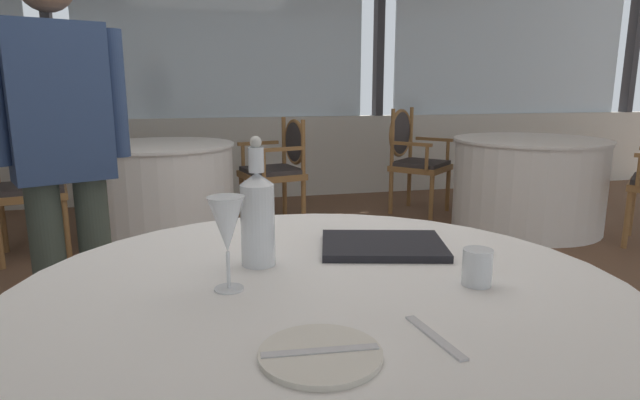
{
  "coord_description": "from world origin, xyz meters",
  "views": [
    {
      "loc": [
        -0.37,
        -2.18,
        1.18
      ],
      "look_at": [
        -0.04,
        -0.78,
        0.87
      ],
      "focal_mm": 29.82,
      "sensor_mm": 36.0,
      "label": 1
    }
  ],
  "objects": [
    {
      "name": "water_tumbler",
      "position": [
        0.22,
        -1.18,
        0.79
      ],
      "size": [
        0.07,
        0.07,
        0.08
      ],
      "primitive_type": "cylinder",
      "color": "white",
      "rests_on": "foreground_table"
    },
    {
      "name": "dinner_fork",
      "position": [
        0.02,
        -1.39,
        0.75
      ],
      "size": [
        0.04,
        0.18,
        0.0
      ],
      "primitive_type": "cube",
      "rotation": [
        0.0,
        0.0,
        1.69
      ],
      "color": "silver",
      "rests_on": "foreground_table"
    },
    {
      "name": "wine_glass",
      "position": [
        -0.31,
        -1.08,
        0.89
      ],
      "size": [
        0.08,
        0.08,
        0.21
      ],
      "color": "white",
      "rests_on": "foreground_table"
    },
    {
      "name": "side_plate",
      "position": [
        -0.19,
        -1.41,
        0.75
      ],
      "size": [
        0.2,
        0.2,
        0.01
      ],
      "primitive_type": "cylinder",
      "color": "silver",
      "rests_on": "foreground_table"
    },
    {
      "name": "water_bottle",
      "position": [
        -0.23,
        -0.93,
        0.87
      ],
      "size": [
        0.08,
        0.08,
        0.32
      ],
      "color": "white",
      "rests_on": "foreground_table"
    },
    {
      "name": "diner_person_0",
      "position": [
        -0.88,
        0.1,
        0.94
      ],
      "size": [
        0.49,
        0.33,
        1.65
      ],
      "rotation": [
        0.0,
        0.0,
        5.11
      ],
      "color": "#424C42",
      "rests_on": "ground_plane"
    },
    {
      "name": "window_wall_far",
      "position": [
        0.0,
        3.41,
        1.17
      ],
      "size": [
        10.33,
        0.14,
        2.94
      ],
      "color": "beige",
      "rests_on": "ground_plane"
    },
    {
      "name": "background_table_2",
      "position": [
        2.33,
        1.65,
        0.37
      ],
      "size": [
        1.24,
        1.24,
        0.75
      ],
      "color": "white",
      "rests_on": "ground_plane"
    },
    {
      "name": "dining_chair_0_1",
      "position": [
        -1.56,
        1.75,
        0.57
      ],
      "size": [
        0.55,
        0.61,
        0.97
      ],
      "rotation": [
        0.0,
        0.0,
        6.51
      ],
      "color": "olive",
      "rests_on": "ground_plane"
    },
    {
      "name": "menu_book",
      "position": [
        0.11,
        -0.88,
        0.76
      ],
      "size": [
        0.37,
        0.31,
        0.02
      ],
      "primitive_type": "cube",
      "rotation": [
        0.0,
        0.0,
        -0.25
      ],
      "color": "black",
      "rests_on": "foreground_table"
    },
    {
      "name": "ground_plane",
      "position": [
        0.0,
        0.0,
        0.0
      ],
      "size": [
        13.43,
        13.43,
        0.0
      ],
      "primitive_type": "plane",
      "color": "brown"
    },
    {
      "name": "dining_chair_2_1",
      "position": [
        1.62,
        2.42,
        0.56
      ],
      "size": [
        0.66,
        0.66,
        0.97
      ],
      "rotation": [
        0.0,
        0.0,
        11.73
      ],
      "color": "olive",
      "rests_on": "ground_plane"
    },
    {
      "name": "dining_chair_0_0",
      "position": [
        0.34,
        2.19,
        0.54
      ],
      "size": [
        0.55,
        0.61,
        0.91
      ],
      "rotation": [
        0.0,
        0.0,
        3.37
      ],
      "color": "olive",
      "rests_on": "ground_plane"
    },
    {
      "name": "butter_knife",
      "position": [
        -0.19,
        -1.41,
        0.76
      ],
      "size": [
        0.19,
        0.03,
        0.0
      ],
      "primitive_type": "cube",
      "rotation": [
        0.0,
        0.0,
        -0.08
      ],
      "color": "silver",
      "rests_on": "foreground_table"
    },
    {
      "name": "background_table_0",
      "position": [
        -0.61,
        1.97,
        0.37
      ],
      "size": [
        1.1,
        1.1,
        0.75
      ],
      "color": "white",
      "rests_on": "ground_plane"
    }
  ]
}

